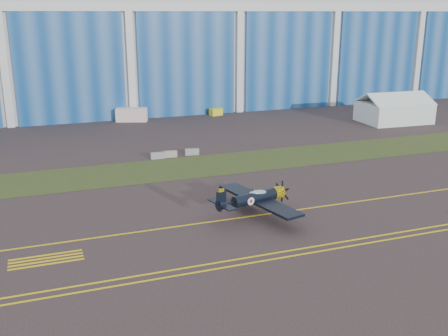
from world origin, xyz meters
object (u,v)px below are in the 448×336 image
object	(u,v)px
tug	(216,112)
shipping_container	(132,115)
tent	(394,107)
warbird	(255,198)

from	to	relation	value
tug	shipping_container	bearing A→B (deg)	166.99
shipping_container	tug	world-z (taller)	shipping_container
tent	shipping_container	distance (m)	49.29
tent	tug	xyz separation A→B (m)	(-29.17, 17.61, -2.13)
shipping_container	tent	bearing A→B (deg)	-2.69
warbird	shipping_container	distance (m)	52.40
warbird	tug	xyz separation A→B (m)	(14.09, 52.45, -1.28)
warbird	shipping_container	bearing A→B (deg)	79.38
shipping_container	tug	distance (m)	16.90
warbird	tent	size ratio (longest dim) A/B	1.06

